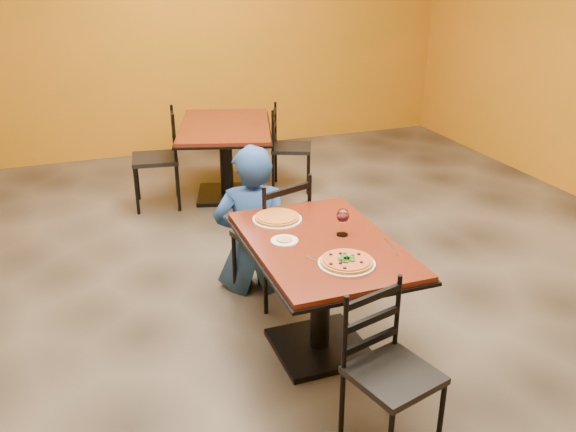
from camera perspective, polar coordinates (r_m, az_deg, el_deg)
name	(u,v)px	position (r m, az deg, el deg)	size (l,w,h in m)	color
floor	(291,309)	(4.33, 0.31, -8.66)	(7.00, 8.00, 0.01)	black
wall_back	(171,27)	(7.59, -10.81, 16.91)	(7.00, 0.01, 3.00)	#C96E16
table_main	(321,271)	(3.65, 3.10, -5.11)	(0.83, 1.23, 0.75)	maroon
table_second	(225,143)	(6.13, -5.84, 6.76)	(1.23, 1.52, 0.75)	maroon
chair_main_near	(394,376)	(3.08, 9.81, -14.47)	(0.38, 0.38, 0.84)	black
chair_main_far	(271,236)	(4.30, -1.62, -1.85)	(0.42, 0.42, 0.93)	black
chair_second_left	(155,159)	(6.03, -12.26, 5.19)	(0.43, 0.43, 0.95)	black
chair_second_right	(292,148)	(6.36, 0.33, 6.34)	(0.39, 0.39, 0.87)	black
diner	(252,218)	(4.39, -3.36, -0.16)	(0.56, 0.37, 1.09)	navy
plate_main	(347,263)	(3.31, 5.48, -4.42)	(0.31, 0.31, 0.01)	white
pizza_main	(347,261)	(3.30, 5.49, -4.18)	(0.28, 0.28, 0.02)	maroon
plate_far	(277,219)	(3.83, -1.01, -0.31)	(0.31, 0.31, 0.01)	white
pizza_far	(277,217)	(3.83, -1.02, -0.09)	(0.28, 0.28, 0.02)	gold
side_plate	(284,241)	(3.55, -0.33, -2.33)	(0.16, 0.16, 0.01)	white
dip	(284,239)	(3.54, -0.33, -2.20)	(0.09, 0.09, 0.01)	tan
wine_glass	(343,221)	(3.61, 5.11, -0.46)	(0.08, 0.08, 0.18)	white
fork	(318,262)	(3.32, 2.82, -4.31)	(0.01, 0.19, 0.00)	silver
knife	(391,247)	(3.53, 9.56, -2.85)	(0.01, 0.21, 0.00)	silver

